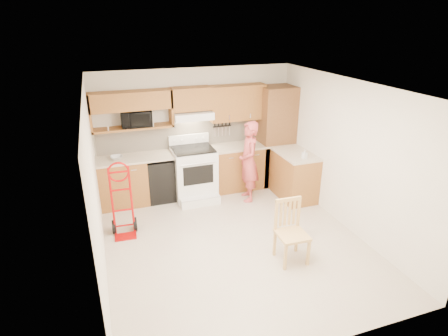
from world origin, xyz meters
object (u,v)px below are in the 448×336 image
dining_chair (292,233)px  person (249,162)px  microwave (136,118)px  hand_truck (122,203)px  range (194,169)px

dining_chair → person: bearing=87.3°
microwave → person: size_ratio=0.35×
microwave → hand_truck: 1.73m
range → hand_truck: bearing=-146.3°
microwave → hand_truck: bearing=-109.5°
microwave → range: size_ratio=0.46×
person → hand_truck: size_ratio=1.36×
range → dining_chair: range is taller
range → dining_chair: size_ratio=1.27×
range → hand_truck: size_ratio=1.03×
hand_truck → microwave: bearing=73.1°
range → hand_truck: range is taller
microwave → range: 1.48m
hand_truck → dining_chair: bearing=-30.9°
range → hand_truck: 1.77m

